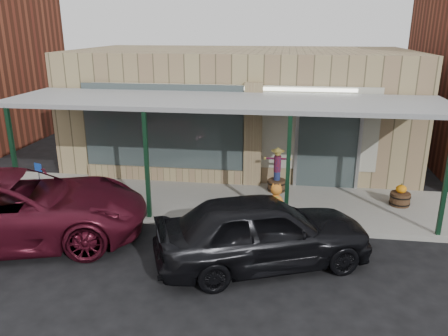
# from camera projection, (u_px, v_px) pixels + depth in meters

# --- Properties ---
(ground) EXTENTS (120.00, 120.00, 0.00)m
(ground) POSITION_uv_depth(u_px,v_px,m) (200.00, 268.00, 9.45)
(ground) COLOR black
(ground) RESTS_ON ground
(sidewalk) EXTENTS (40.00, 3.20, 0.15)m
(sidewalk) POSITION_uv_depth(u_px,v_px,m) (224.00, 202.00, 12.82)
(sidewalk) COLOR gray
(sidewalk) RESTS_ON ground
(storefront) EXTENTS (12.00, 6.25, 4.20)m
(storefront) POSITION_uv_depth(u_px,v_px,m) (241.00, 107.00, 16.49)
(storefront) COLOR #95845B
(storefront) RESTS_ON ground
(awning) EXTENTS (12.00, 3.00, 3.04)m
(awning) POSITION_uv_depth(u_px,v_px,m) (224.00, 103.00, 11.87)
(awning) COLOR gray
(awning) RESTS_ON ground
(block_buildings_near) EXTENTS (61.00, 8.00, 8.00)m
(block_buildings_near) POSITION_uv_depth(u_px,v_px,m) (297.00, 60.00, 16.67)
(block_buildings_near) COLOR brown
(block_buildings_near) RESTS_ON ground
(barrel_scarecrow) EXTENTS (0.83, 0.69, 1.40)m
(barrel_scarecrow) POSITION_uv_depth(u_px,v_px,m) (277.00, 176.00, 13.35)
(barrel_scarecrow) COLOR #4D381F
(barrel_scarecrow) RESTS_ON sidewalk
(barrel_pumpkin) EXTENTS (0.66, 0.66, 0.65)m
(barrel_pumpkin) POSITION_uv_depth(u_px,v_px,m) (400.00, 197.00, 12.36)
(barrel_pumpkin) COLOR #4D381F
(barrel_pumpkin) RESTS_ON sidewalk
(handicap_sign) EXTENTS (0.25, 0.10, 1.27)m
(handicap_sign) POSITION_uv_depth(u_px,v_px,m) (40.00, 179.00, 12.09)
(handicap_sign) COLOR gray
(handicap_sign) RESTS_ON sidewalk
(parked_sedan) EXTENTS (5.03, 3.47, 1.61)m
(parked_sedan) POSITION_uv_depth(u_px,v_px,m) (263.00, 231.00, 9.41)
(parked_sedan) COLOR black
(parked_sedan) RESTS_ON ground
(car_maroon) EXTENTS (6.78, 4.59, 1.73)m
(car_maroon) POSITION_uv_depth(u_px,v_px,m) (15.00, 208.00, 10.42)
(car_maroon) COLOR #4D0F1E
(car_maroon) RESTS_ON ground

